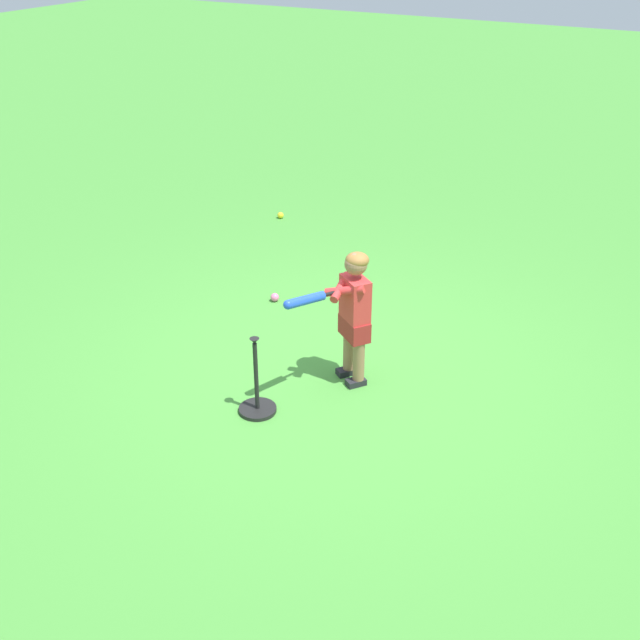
{
  "coord_description": "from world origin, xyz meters",
  "views": [
    {
      "loc": [
        -4.72,
        -2.48,
        3.34
      ],
      "look_at": [
        -0.07,
        0.1,
        0.45
      ],
      "focal_mm": 43.71,
      "sensor_mm": 36.0,
      "label": 1
    }
  ],
  "objects_px": {
    "play_ball_center_lawn": "(275,297)",
    "play_ball_far_right": "(281,215)",
    "child_batter": "(352,307)",
    "batting_tee": "(257,399)"
  },
  "relations": [
    {
      "from": "play_ball_center_lawn",
      "to": "play_ball_far_right",
      "type": "xyz_separation_m",
      "value": [
        1.86,
        1.08,
        -0.0
      ]
    },
    {
      "from": "play_ball_center_lawn",
      "to": "child_batter",
      "type": "bearing_deg",
      "value": -125.05
    },
    {
      "from": "child_batter",
      "to": "play_ball_far_right",
      "type": "relative_size",
      "value": 14.24
    },
    {
      "from": "play_ball_far_right",
      "to": "batting_tee",
      "type": "distance_m",
      "value": 3.94
    },
    {
      "from": "batting_tee",
      "to": "play_ball_center_lawn",
      "type": "bearing_deg",
      "value": 27.9
    },
    {
      "from": "child_batter",
      "to": "play_ball_far_right",
      "type": "bearing_deg",
      "value": 40.39
    },
    {
      "from": "child_batter",
      "to": "play_ball_center_lawn",
      "type": "relative_size",
      "value": 13.49
    },
    {
      "from": "child_batter",
      "to": "batting_tee",
      "type": "height_order",
      "value": "child_batter"
    },
    {
      "from": "play_ball_center_lawn",
      "to": "batting_tee",
      "type": "distance_m",
      "value": 1.79
    },
    {
      "from": "play_ball_center_lawn",
      "to": "play_ball_far_right",
      "type": "relative_size",
      "value": 1.06
    }
  ]
}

